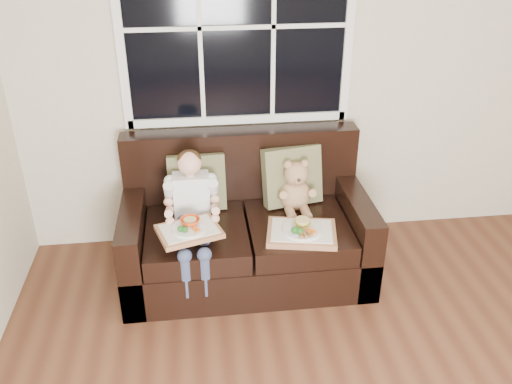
{
  "coord_description": "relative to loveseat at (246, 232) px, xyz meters",
  "views": [
    {
      "loc": [
        -0.98,
        -1.24,
        2.4
      ],
      "look_at": [
        -0.6,
        1.85,
        0.72
      ],
      "focal_mm": 38.0,
      "sensor_mm": 36.0,
      "label": 1
    }
  ],
  "objects": [
    {
      "name": "pillow_left",
      "position": [
        -0.33,
        0.15,
        0.34
      ],
      "size": [
        0.41,
        0.2,
        0.41
      ],
      "rotation": [
        -0.21,
        0.0,
        0.04
      ],
      "color": "#6B6642",
      "rests_on": "loveseat"
    },
    {
      "name": "loveseat",
      "position": [
        0.0,
        0.0,
        0.0
      ],
      "size": [
        1.7,
        0.92,
        0.96
      ],
      "color": "black",
      "rests_on": "ground"
    },
    {
      "name": "window_back",
      "position": [
        0.0,
        0.46,
        1.34
      ],
      "size": [
        1.62,
        0.04,
        1.37
      ],
      "color": "black",
      "rests_on": "room_walls"
    },
    {
      "name": "pillow_right",
      "position": [
        0.35,
        0.15,
        0.35
      ],
      "size": [
        0.45,
        0.27,
        0.43
      ],
      "rotation": [
        -0.21,
        0.0,
        0.2
      ],
      "color": "#6B6642",
      "rests_on": "loveseat"
    },
    {
      "name": "tray_left",
      "position": [
        -0.39,
        -0.34,
        0.27
      ],
      "size": [
        0.45,
        0.39,
        0.09
      ],
      "rotation": [
        0.0,
        0.0,
        0.3
      ],
      "color": "#A86F4C",
      "rests_on": "child"
    },
    {
      "name": "tray_right",
      "position": [
        0.34,
        -0.31,
        0.17
      ],
      "size": [
        0.51,
        0.42,
        0.1
      ],
      "rotation": [
        0.0,
        0.0,
        -0.19
      ],
      "color": "#A86F4C",
      "rests_on": "loveseat"
    },
    {
      "name": "teddy_bear",
      "position": [
        0.36,
        0.05,
        0.3
      ],
      "size": [
        0.23,
        0.29,
        0.4
      ],
      "rotation": [
        0.0,
        0.0,
        0.02
      ],
      "color": "tan",
      "rests_on": "loveseat"
    },
    {
      "name": "child",
      "position": [
        -0.37,
        -0.12,
        0.32
      ],
      "size": [
        0.35,
        0.59,
        0.8
      ],
      "color": "silver",
      "rests_on": "loveseat"
    }
  ]
}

